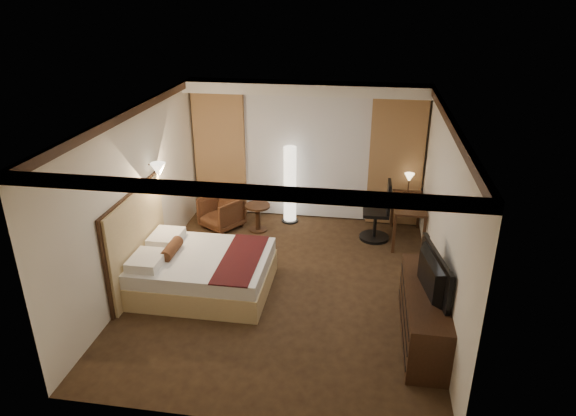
% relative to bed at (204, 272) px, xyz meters
% --- Properties ---
extents(floor, '(4.50, 5.50, 0.01)m').
position_rel_bed_xyz_m(floor, '(1.19, 0.27, -0.29)').
color(floor, '#311E13').
rests_on(floor, ground).
extents(ceiling, '(4.50, 5.50, 0.01)m').
position_rel_bed_xyz_m(ceiling, '(1.19, 0.27, 2.41)').
color(ceiling, white).
rests_on(ceiling, back_wall).
extents(back_wall, '(4.50, 0.02, 2.70)m').
position_rel_bed_xyz_m(back_wall, '(1.19, 3.02, 1.06)').
color(back_wall, silver).
rests_on(back_wall, floor).
extents(left_wall, '(0.02, 5.50, 2.70)m').
position_rel_bed_xyz_m(left_wall, '(-1.06, 0.27, 1.06)').
color(left_wall, silver).
rests_on(left_wall, floor).
extents(right_wall, '(0.02, 5.50, 2.70)m').
position_rel_bed_xyz_m(right_wall, '(3.44, 0.27, 1.06)').
color(right_wall, silver).
rests_on(right_wall, floor).
extents(crown_molding, '(4.50, 5.50, 0.12)m').
position_rel_bed_xyz_m(crown_molding, '(1.19, 0.27, 2.35)').
color(crown_molding, black).
rests_on(crown_molding, ceiling).
extents(soffit, '(4.50, 0.50, 0.20)m').
position_rel_bed_xyz_m(soffit, '(1.19, 2.77, 2.31)').
color(soffit, white).
rests_on(soffit, ceiling).
extents(curtain_sheer, '(2.48, 0.04, 2.45)m').
position_rel_bed_xyz_m(curtain_sheer, '(1.19, 2.94, 0.96)').
color(curtain_sheer, silver).
rests_on(curtain_sheer, back_wall).
extents(curtain_left_drape, '(1.00, 0.14, 2.45)m').
position_rel_bed_xyz_m(curtain_left_drape, '(-0.51, 2.88, 0.96)').
color(curtain_left_drape, '#9F7748').
rests_on(curtain_left_drape, back_wall).
extents(curtain_right_drape, '(1.00, 0.14, 2.45)m').
position_rel_bed_xyz_m(curtain_right_drape, '(2.89, 2.88, 0.96)').
color(curtain_right_drape, '#9F7748').
rests_on(curtain_right_drape, back_wall).
extents(wall_sconce, '(0.24, 0.24, 0.24)m').
position_rel_bed_xyz_m(wall_sconce, '(-0.90, 0.78, 1.33)').
color(wall_sconce, white).
rests_on(wall_sconce, left_wall).
extents(bed, '(1.99, 1.55, 0.58)m').
position_rel_bed_xyz_m(bed, '(0.00, 0.00, 0.00)').
color(bed, white).
rests_on(bed, floor).
extents(headboard, '(0.12, 1.85, 1.50)m').
position_rel_bed_xyz_m(headboard, '(-1.01, 0.00, 0.46)').
color(headboard, tan).
rests_on(headboard, floor).
extents(armchair, '(0.90, 0.89, 0.69)m').
position_rel_bed_xyz_m(armchair, '(-0.33, 2.17, 0.05)').
color(armchair, '#432814').
rests_on(armchair, floor).
extents(side_table, '(0.48, 0.48, 0.52)m').
position_rel_bed_xyz_m(side_table, '(0.38, 2.15, -0.03)').
color(side_table, black).
rests_on(side_table, floor).
extents(floor_lamp, '(0.32, 0.32, 1.54)m').
position_rel_bed_xyz_m(floor_lamp, '(0.92, 2.66, 0.48)').
color(floor_lamp, white).
rests_on(floor_lamp, floor).
extents(desk, '(0.55, 1.18, 0.75)m').
position_rel_bed_xyz_m(desk, '(3.14, 2.19, 0.08)').
color(desk, black).
rests_on(desk, floor).
extents(desk_lamp, '(0.18, 0.18, 0.34)m').
position_rel_bed_xyz_m(desk_lamp, '(3.14, 2.64, 0.63)').
color(desk_lamp, '#FFD899').
rests_on(desk_lamp, desk).
extents(office_chair, '(0.56, 0.56, 1.13)m').
position_rel_bed_xyz_m(office_chair, '(2.57, 2.14, 0.27)').
color(office_chair, black).
rests_on(office_chair, floor).
extents(dresser, '(0.50, 1.89, 0.73)m').
position_rel_bed_xyz_m(dresser, '(3.19, -0.70, 0.08)').
color(dresser, black).
rests_on(dresser, floor).
extents(television, '(0.86, 1.25, 0.15)m').
position_rel_bed_xyz_m(television, '(3.16, -0.70, 0.77)').
color(television, black).
rests_on(television, dresser).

